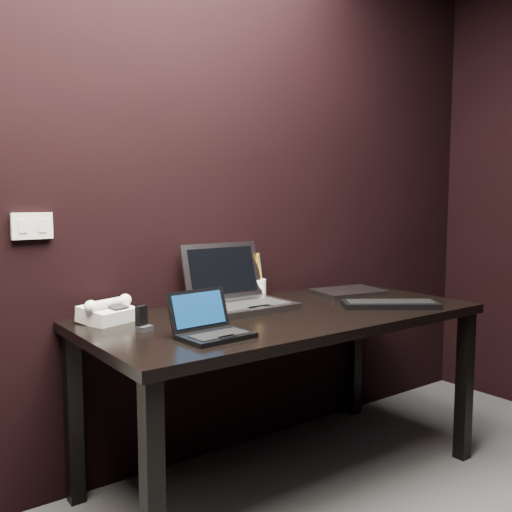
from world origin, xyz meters
TOP-DOWN VIEW (x-y plane):
  - wall_back at (0.00, 1.80)m, footprint 4.00×0.00m
  - wall_switch at (-0.62, 1.79)m, footprint 0.15×0.02m
  - desk at (0.30, 1.40)m, footprint 1.70×0.80m
  - netbook at (-0.18, 1.22)m, footprint 0.26×0.23m
  - silver_laptop at (0.20, 1.59)m, footprint 0.40×0.36m
  - ext_keyboard at (0.75, 1.21)m, footprint 0.43×0.36m
  - closed_laptop at (0.84, 1.56)m, footprint 0.37×0.29m
  - desk_phone at (-0.38, 1.67)m, footprint 0.23×0.22m
  - mobile_phone at (-0.33, 1.45)m, footprint 0.06×0.06m
  - pen_cup at (0.40, 1.73)m, footprint 0.10×0.10m

SIDE VIEW (x-z plane):
  - desk at x=0.30m, z-range 0.29..1.03m
  - closed_laptop at x=0.84m, z-range 0.74..0.76m
  - ext_keyboard at x=0.75m, z-range 0.74..0.77m
  - netbook at x=-0.18m, z-range 0.69..0.85m
  - mobile_phone at x=-0.33m, z-range 0.73..0.82m
  - desk_phone at x=-0.38m, z-range 0.73..0.83m
  - pen_cup at x=0.40m, z-range 0.68..0.90m
  - silver_laptop at x=0.20m, z-range 0.65..0.93m
  - wall_switch at x=-0.62m, z-range 1.07..1.17m
  - wall_back at x=0.00m, z-range -0.70..3.30m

